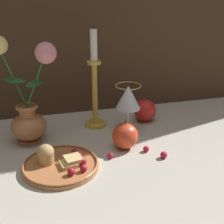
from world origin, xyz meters
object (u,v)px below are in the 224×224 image
at_px(wine_glass, 128,99).
at_px(vase, 28,107).
at_px(candlestick, 95,88).
at_px(apple_beside_vase, 125,136).
at_px(plate_with_pastries, 59,163).
at_px(apple_near_glass, 145,110).

bearing_deg(wine_glass, vase, 179.05).
bearing_deg(candlestick, apple_beside_vase, -73.37).
relative_size(vase, wine_glass, 2.06).
height_order(wine_glass, apple_beside_vase, wine_glass).
xyz_separation_m(plate_with_pastries, apple_beside_vase, (0.19, 0.06, 0.02)).
bearing_deg(plate_with_pastries, apple_beside_vase, 16.40).
distance_m(vase, wine_glass, 0.30).
xyz_separation_m(wine_glass, apple_near_glass, (0.08, 0.06, -0.07)).
xyz_separation_m(candlestick, apple_near_glass, (0.17, -0.01, -0.09)).
relative_size(wine_glass, candlestick, 0.47).
xyz_separation_m(candlestick, apple_beside_vase, (0.05, -0.17, -0.09)).
relative_size(candlestick, apple_near_glass, 3.69).
xyz_separation_m(vase, plate_with_pastries, (0.06, -0.17, -0.10)).
bearing_deg(wine_glass, apple_beside_vase, -111.24).
height_order(vase, wine_glass, vase).
xyz_separation_m(plate_with_pastries, apple_near_glass, (0.32, 0.22, 0.02)).
xyz_separation_m(apple_beside_vase, apple_near_glass, (0.12, 0.16, 0.00)).
distance_m(wine_glass, candlestick, 0.11).
relative_size(plate_with_pastries, apple_beside_vase, 2.25).
xyz_separation_m(vase, apple_near_glass, (0.38, 0.05, -0.07)).
relative_size(vase, apple_beside_vase, 3.60).
xyz_separation_m(vase, wine_glass, (0.30, -0.00, -0.00)).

